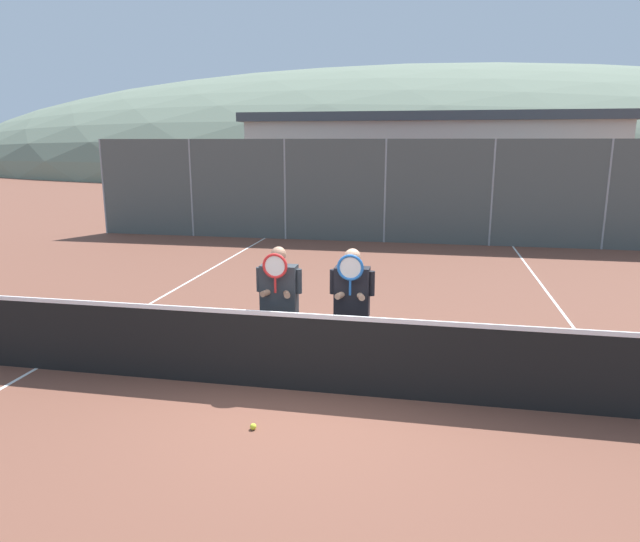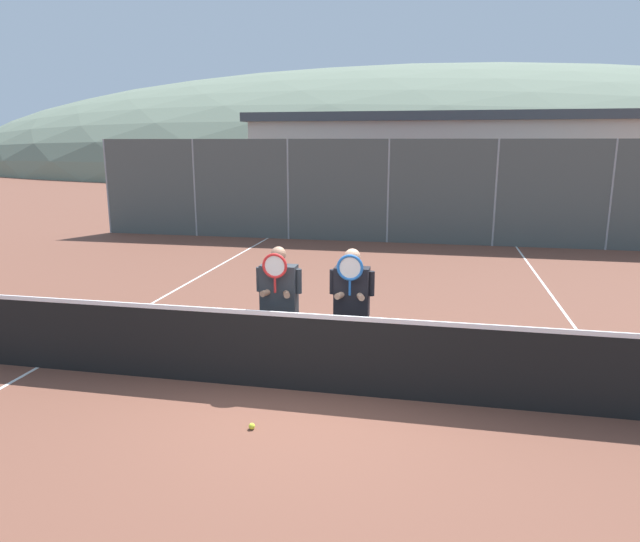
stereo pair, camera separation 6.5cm
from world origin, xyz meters
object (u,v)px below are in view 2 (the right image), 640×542
(car_far_left, at_px, (258,202))
(car_center, at_px, (545,207))
(player_center_left, at_px, (352,302))
(tennis_ball_on_court, at_px, (252,426))
(car_left_of_center, at_px, (395,203))
(player_leftmost, at_px, (279,300))

(car_far_left, xyz_separation_m, car_center, (9.65, -0.04, 0.04))
(player_center_left, xyz_separation_m, car_center, (4.42, 12.51, -0.08))
(car_center, height_order, tennis_ball_on_court, car_center)
(car_left_of_center, distance_m, car_center, 4.82)
(car_center, bearing_deg, car_far_left, 179.76)
(car_left_of_center, distance_m, tennis_ball_on_court, 14.19)
(tennis_ball_on_court, bearing_deg, car_far_left, 107.28)
(car_left_of_center, height_order, car_center, car_left_of_center)
(car_left_of_center, relative_size, tennis_ball_on_court, 63.41)
(player_center_left, distance_m, car_center, 13.27)
(car_far_left, bearing_deg, tennis_ball_on_court, -72.72)
(player_center_left, height_order, car_left_of_center, car_left_of_center)
(car_left_of_center, bearing_deg, player_leftmost, -92.41)
(player_leftmost, xyz_separation_m, car_center, (5.35, 12.60, -0.08))
(player_leftmost, height_order, car_far_left, car_far_left)
(car_far_left, bearing_deg, player_center_left, -67.40)
(player_leftmost, bearing_deg, tennis_ball_on_court, -85.96)
(tennis_ball_on_court, bearing_deg, car_center, 69.61)
(tennis_ball_on_court, bearing_deg, player_leftmost, 94.04)
(player_center_left, distance_m, tennis_ball_on_court, 2.05)
(player_leftmost, height_order, player_center_left, player_leftmost)
(car_far_left, height_order, car_center, car_center)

